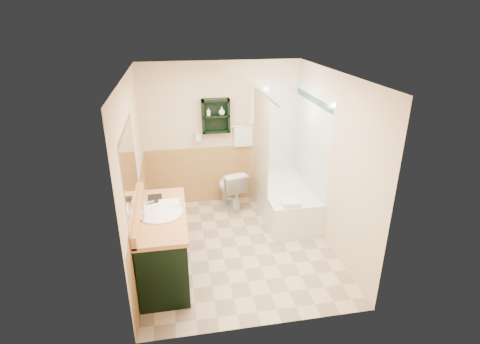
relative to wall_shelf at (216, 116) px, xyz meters
name	(u,v)px	position (x,y,z in m)	size (l,w,h in m)	color
floor	(237,246)	(0.10, -1.41, -1.55)	(3.00, 3.00, 0.00)	beige
back_wall	(221,134)	(0.10, 0.11, -0.35)	(2.60, 0.04, 2.40)	#F9E4C3
left_wall	(133,176)	(-1.22, -1.41, -0.35)	(0.04, 3.00, 2.40)	#F9E4C3
right_wall	(332,162)	(1.42, -1.41, -0.35)	(0.04, 3.00, 2.40)	#F9E4C3
ceiling	(237,73)	(0.10, -1.41, 0.87)	(2.60, 3.00, 0.04)	white
wainscot_left	(141,224)	(-1.19, -1.41, -1.05)	(2.98, 2.98, 1.00)	tan
wainscot_back	(222,174)	(0.10, 0.08, -1.05)	(2.58, 2.58, 1.00)	tan
mirror_frame	(130,170)	(-1.17, -1.96, -0.05)	(1.30, 1.30, 1.00)	olive
mirror_glass	(130,170)	(-1.17, -1.96, -0.05)	(1.20, 1.20, 0.90)	white
tile_right	(310,154)	(1.38, -0.66, -0.50)	(1.50, 1.50, 2.10)	white
tile_back	(281,140)	(1.13, 0.07, -0.50)	(0.95, 0.95, 2.10)	white
tile_accent	(313,99)	(1.37, -0.66, 0.35)	(1.50, 1.50, 0.10)	#144931
wall_shelf	(216,116)	(0.00, 0.00, 0.00)	(0.45, 0.15, 0.55)	black
hair_dryer	(198,137)	(-0.30, 0.02, -0.35)	(0.10, 0.24, 0.18)	silver
towel_bar	(243,126)	(0.45, 0.04, -0.20)	(0.40, 0.06, 0.40)	silver
curtain_rod	(264,94)	(0.63, -0.66, 0.45)	(0.03, 0.03, 1.60)	silver
shower_curtain	(260,147)	(0.63, -0.48, -0.40)	(1.05, 1.05, 1.70)	beige
vanity	(164,245)	(-0.89, -1.84, -1.11)	(0.59, 1.38, 0.88)	black
bathtub	(285,201)	(1.03, -0.65, -1.29)	(0.78, 1.50, 0.52)	white
toilet	(230,188)	(0.19, -0.20, -1.21)	(0.39, 0.70, 0.68)	white
counter_towel	(169,204)	(-0.79, -1.65, -0.65)	(0.25, 0.20, 0.04)	silver
vanity_book	(147,192)	(-1.06, -1.46, -0.56)	(0.18, 0.02, 0.24)	black
tub_towel	(291,203)	(0.91, -1.27, -1.00)	(0.26, 0.21, 0.07)	silver
soap_bottle_a	(209,114)	(-0.11, -0.01, 0.04)	(0.05, 0.12, 0.06)	white
soap_bottle_b	(222,112)	(0.10, -0.01, 0.07)	(0.10, 0.13, 0.10)	white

